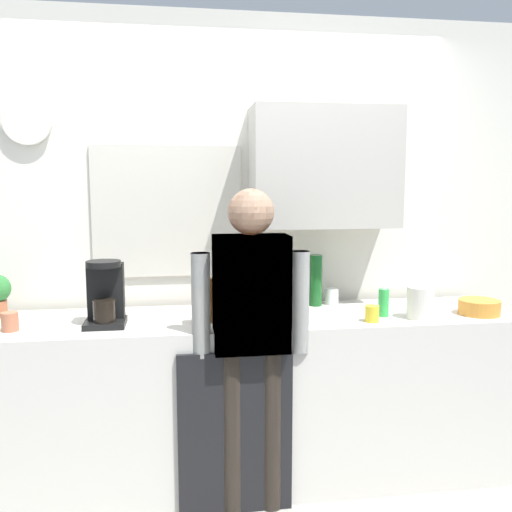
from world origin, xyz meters
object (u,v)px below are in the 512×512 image
(cup_white_mug, at_px, (332,296))
(storage_canister, at_px, (420,303))
(bottle_olive_oil, at_px, (284,289))
(cup_yellow_cup, at_px, (372,314))
(person_at_sink, at_px, (251,324))
(coffee_maker, at_px, (105,296))
(bottle_amber_beer, at_px, (212,300))
(mixing_bowl, at_px, (479,307))
(person_guest, at_px, (251,324))
(dish_soap, at_px, (384,302))
(cup_terracotta_mug, at_px, (10,322))
(bottle_green_wine, at_px, (316,280))

(cup_white_mug, distance_m, storage_canister, 0.55)
(bottle_olive_oil, height_order, cup_white_mug, bottle_olive_oil)
(bottle_olive_oil, xyz_separation_m, cup_yellow_cup, (0.40, -0.31, -0.08))
(cup_yellow_cup, distance_m, person_at_sink, 0.65)
(cup_white_mug, distance_m, person_at_sink, 0.76)
(coffee_maker, xyz_separation_m, bottle_amber_beer, (0.53, -0.03, -0.03))
(cup_yellow_cup, bearing_deg, person_at_sink, -171.83)
(mixing_bowl, bearing_deg, person_guest, -172.77)
(cup_yellow_cup, relative_size, storage_canister, 0.50)
(bottle_olive_oil, distance_m, person_guest, 0.48)
(dish_soap, bearing_deg, cup_terracotta_mug, -179.49)
(bottle_olive_oil, bearing_deg, coffee_maker, -170.28)
(cup_terracotta_mug, bearing_deg, storage_canister, -1.61)
(cup_yellow_cup, height_order, cup_terracotta_mug, cup_terracotta_mug)
(storage_canister, height_order, person_guest, person_guest)
(cup_yellow_cup, xyz_separation_m, storage_canister, (0.28, 0.03, 0.04))
(storage_canister, relative_size, person_at_sink, 0.11)
(bottle_amber_beer, bearing_deg, mixing_bowl, -1.89)
(bottle_olive_oil, relative_size, bottle_green_wine, 0.83)
(bottle_olive_oil, height_order, storage_canister, bottle_olive_oil)
(cup_yellow_cup, height_order, person_guest, person_guest)
(bottle_amber_beer, height_order, mixing_bowl, bottle_amber_beer)
(cup_yellow_cup, bearing_deg, mixing_bowl, 6.28)
(coffee_maker, height_order, dish_soap, coffee_maker)
(bottle_green_wine, height_order, cup_terracotta_mug, bottle_green_wine)
(coffee_maker, bearing_deg, dish_soap, -1.60)
(dish_soap, bearing_deg, storage_canister, -23.56)
(bottle_olive_oil, bearing_deg, cup_white_mug, 21.91)
(bottle_green_wine, relative_size, cup_terracotta_mug, 3.26)
(cup_yellow_cup, xyz_separation_m, person_guest, (-0.64, -0.09, -0.01))
(person_at_sink, bearing_deg, cup_terracotta_mug, 158.15)
(cup_terracotta_mug, bearing_deg, bottle_olive_oil, 8.99)
(bottle_olive_oil, relative_size, storage_canister, 1.47)
(cup_white_mug, bearing_deg, cup_yellow_cup, -78.42)
(mixing_bowl, bearing_deg, cup_yellow_cup, -173.72)
(coffee_maker, bearing_deg, person_guest, -18.39)
(coffee_maker, xyz_separation_m, cup_white_mug, (1.26, 0.29, -0.10))
(cup_terracotta_mug, height_order, dish_soap, dish_soap)
(bottle_amber_beer, distance_m, mixing_bowl, 1.46)
(cup_white_mug, relative_size, person_at_sink, 0.06)
(cup_yellow_cup, height_order, mixing_bowl, cup_yellow_cup)
(cup_yellow_cup, relative_size, person_guest, 0.05)
(bottle_green_wine, relative_size, storage_canister, 1.76)
(coffee_maker, bearing_deg, bottle_amber_beer, -2.69)
(bottle_amber_beer, xyz_separation_m, cup_yellow_cup, (0.82, -0.12, -0.07))
(cup_white_mug, bearing_deg, cup_terracotta_mug, -168.54)
(dish_soap, bearing_deg, bottle_green_wine, 133.59)
(cup_yellow_cup, height_order, storage_canister, storage_canister)
(cup_white_mug, bearing_deg, bottle_olive_oil, -158.09)
(coffee_maker, xyz_separation_m, mixing_bowl, (1.99, -0.07, -0.11))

